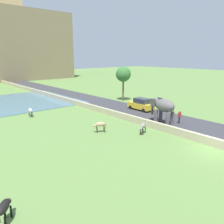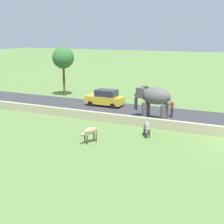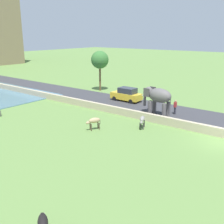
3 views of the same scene
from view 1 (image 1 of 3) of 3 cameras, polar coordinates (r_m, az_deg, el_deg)
The scene contains 11 objects.
ground_plane at distance 21.11m, azimuth 23.91°, elevation -9.13°, with size 220.00×220.00×0.00m, color #608442.
road_surface at distance 36.90m, azimuth -1.38°, elevation 1.81°, with size 7.00×120.00×0.06m, color #38383D.
barrier_wall at distance 33.00m, azimuth -4.25°, elevation 0.95°, with size 0.40×110.00×0.80m, color tan.
elephant at distance 27.08m, azimuth 12.76°, elevation 1.27°, with size 1.61×3.52×2.99m.
person_beside_elephant at distance 27.74m, azimuth 16.68°, elevation -1.15°, with size 0.36×0.22×1.63m.
car_yellow at distance 33.51m, azimuth 7.35°, elevation 1.95°, with size 1.84×4.02×1.80m.
cow_black at distance 12.80m, azimuth -25.58°, elevation -20.89°, with size 1.09×1.32×1.15m.
cow_grey at distance 23.42m, azimuth 7.80°, elevation -3.56°, with size 1.40×0.88×1.15m.
cow_white at distance 31.61m, azimuth -19.94°, elevation 0.36°, with size 0.67×1.42×1.15m.
cow_tan at distance 23.69m, azimuth -3.03°, elevation -3.24°, with size 1.38×0.95×1.15m.
tree_near at distance 40.10m, azimuth 2.88°, elevation 9.45°, with size 2.64×2.64×6.01m.
Camera 1 is at (-17.96, -7.80, 7.90)m, focal length 36.20 mm.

